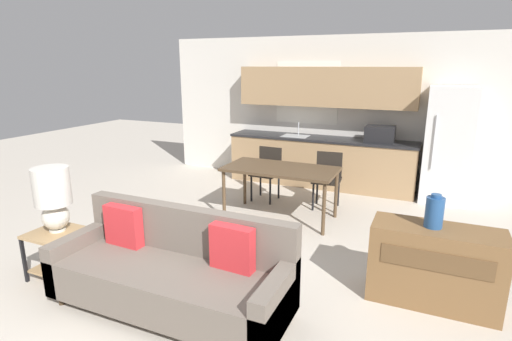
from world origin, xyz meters
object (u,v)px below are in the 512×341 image
at_px(dining_chair_far_right, 327,176).
at_px(side_table, 57,246).
at_px(couch, 174,272).
at_px(credenza, 434,266).
at_px(dining_table, 281,172).
at_px(vase, 434,212).
at_px(table_lamp, 53,195).
at_px(refrigerator, 448,145).
at_px(dining_chair_far_left, 267,170).

bearing_deg(dining_chair_far_right, side_table, -127.14).
bearing_deg(side_table, couch, 1.41).
bearing_deg(side_table, credenza, 16.74).
height_order(dining_table, vase, vase).
bearing_deg(dining_table, table_lamp, -121.65).
xyz_separation_m(side_table, credenza, (3.61, 1.09, 0.03)).
relative_size(side_table, credenza, 0.45).
height_order(refrigerator, dining_chair_far_left, refrigerator).
xyz_separation_m(dining_table, side_table, (-1.54, -2.53, -0.35)).
relative_size(vase, dining_chair_far_right, 0.36).
bearing_deg(table_lamp, refrigerator, 49.23).
relative_size(refrigerator, side_table, 3.65).
bearing_deg(couch, refrigerator, 62.15).
bearing_deg(refrigerator, credenza, -91.90).
xyz_separation_m(credenza, dining_chair_far_right, (-1.56, 2.19, 0.12)).
height_order(credenza, dining_chair_far_left, dining_chair_far_left).
bearing_deg(couch, dining_chair_far_left, 97.27).
xyz_separation_m(refrigerator, credenza, (-0.11, -3.25, -0.56)).
height_order(refrigerator, dining_table, refrigerator).
bearing_deg(table_lamp, dining_table, 58.35).
height_order(table_lamp, dining_chair_far_right, table_lamp).
bearing_deg(credenza, dining_table, 145.14).
bearing_deg(couch, side_table, -178.59).
xyz_separation_m(side_table, vase, (3.56, 1.10, 0.55)).
bearing_deg(vase, table_lamp, -163.33).
height_order(couch, credenza, couch).
distance_m(couch, dining_chair_far_left, 3.25).
relative_size(side_table, dining_chair_far_left, 0.59).
bearing_deg(vase, refrigerator, 87.19).
xyz_separation_m(side_table, dining_chair_far_right, (2.05, 3.27, 0.15)).
height_order(refrigerator, side_table, refrigerator).
bearing_deg(refrigerator, vase, -92.81).
height_order(vase, dining_chair_far_right, vase).
xyz_separation_m(dining_table, dining_chair_far_left, (-0.51, 0.72, -0.20)).
xyz_separation_m(refrigerator, dining_chair_far_right, (-1.67, -1.07, -0.44)).
bearing_deg(dining_chair_far_left, side_table, -104.82).
bearing_deg(credenza, dining_chair_far_left, 139.95).
height_order(couch, table_lamp, table_lamp).
bearing_deg(dining_chair_far_right, refrigerator, 27.43).
bearing_deg(dining_table, credenza, -34.86).
xyz_separation_m(dining_table, table_lamp, (-1.54, -2.50, 0.20)).
xyz_separation_m(dining_table, credenza, (2.07, -1.44, -0.32)).
bearing_deg(credenza, side_table, -163.26).
bearing_deg(refrigerator, table_lamp, -130.77).
bearing_deg(refrigerator, dining_chair_far_left, -157.93).
relative_size(couch, side_table, 4.32).
height_order(side_table, dining_chair_far_right, dining_chair_far_right).
distance_m(refrigerator, side_table, 5.75).
distance_m(dining_table, vase, 2.48).
bearing_deg(credenza, table_lamp, -163.69).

